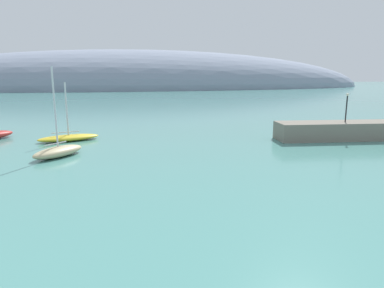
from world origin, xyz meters
name	(u,v)px	position (x,y,z in m)	size (l,w,h in m)	color
breakwater_rocks	(355,130)	(25.66, 33.89, 1.09)	(19.93, 3.85, 2.19)	gray
distant_ridge	(140,88)	(12.66, 193.92, 0.00)	(274.81, 73.67, 42.02)	gray
sailboat_sand_near_shore	(58,151)	(-9.32, 32.48, 0.59)	(5.36, 5.50, 8.75)	#C6B284
sailboat_yellow_end_of_line	(69,137)	(-9.26, 40.89, 0.44)	(7.55, 4.23, 7.08)	yellow
harbor_lamp_post	(347,104)	(24.17, 33.95, 4.44)	(0.36, 0.36, 3.56)	black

